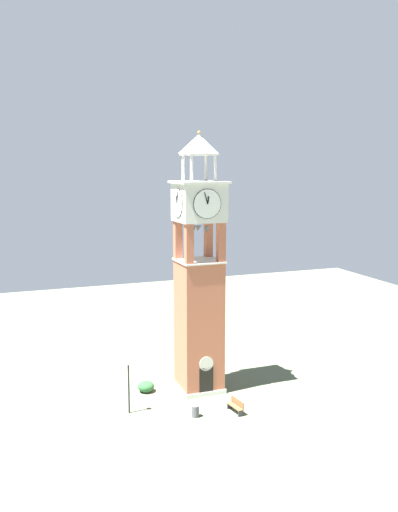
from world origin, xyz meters
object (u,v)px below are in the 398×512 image
park_bench (236,406)px  trash_bin (195,411)px  lamp_post (129,376)px  clock_tower (199,286)px

park_bench → trash_bin: park_bench is taller
lamp_post → trash_bin: 5.18m
park_bench → lamp_post: 7.76m
clock_tower → trash_bin: size_ratio=24.38×
lamp_post → park_bench: bearing=-19.9°
trash_bin → lamp_post: bearing=151.8°
clock_tower → trash_bin: bearing=-113.7°
park_bench → trash_bin: 2.92m
clock_tower → lamp_post: 8.45m
lamp_post → trash_bin: (4.10, -2.20, -2.27)m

